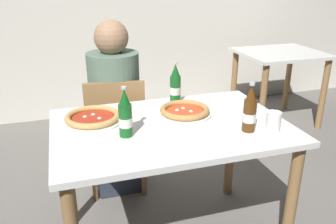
% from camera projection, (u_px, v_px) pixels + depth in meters
% --- Properties ---
extents(dining_table_main, '(1.20, 0.80, 0.75)m').
position_uv_depth(dining_table_main, '(171.00, 144.00, 1.84)').
color(dining_table_main, silver).
rests_on(dining_table_main, ground_plane).
extents(chair_behind_table, '(0.45, 0.45, 0.85)m').
position_uv_depth(chair_behind_table, '(116.00, 129.00, 2.39)').
color(chair_behind_table, olive).
rests_on(chair_behind_table, ground_plane).
extents(diner_seated, '(0.34, 0.34, 1.21)m').
position_uv_depth(diner_seated, '(116.00, 113.00, 2.40)').
color(diner_seated, '#2D3342').
rests_on(diner_seated, ground_plane).
extents(dining_table_background, '(0.80, 0.70, 0.75)m').
position_uv_depth(dining_table_background, '(279.00, 67.00, 3.52)').
color(dining_table_background, silver).
rests_on(dining_table_background, ground_plane).
extents(pizza_margherita_near, '(0.31, 0.31, 0.04)m').
position_uv_depth(pizza_margherita_near, '(93.00, 118.00, 1.83)').
color(pizza_margherita_near, white).
rests_on(pizza_margherita_near, dining_table_main).
extents(pizza_marinara_far, '(0.29, 0.29, 0.04)m').
position_uv_depth(pizza_marinara_far, '(185.00, 111.00, 1.92)').
color(pizza_marinara_far, white).
rests_on(pizza_marinara_far, dining_table_main).
extents(beer_bottle_left, '(0.07, 0.07, 0.25)m').
position_uv_depth(beer_bottle_left, '(250.00, 111.00, 1.69)').
color(beer_bottle_left, '#512D0F').
rests_on(beer_bottle_left, dining_table_main).
extents(beer_bottle_center, '(0.07, 0.07, 0.25)m').
position_uv_depth(beer_bottle_center, '(175.00, 85.00, 2.08)').
color(beer_bottle_center, '#14591E').
rests_on(beer_bottle_center, dining_table_main).
extents(beer_bottle_right, '(0.07, 0.07, 0.25)m').
position_uv_depth(beer_bottle_right, '(125.00, 116.00, 1.64)').
color(beer_bottle_right, '#14591E').
rests_on(beer_bottle_right, dining_table_main).
extents(napkin_with_cutlery, '(0.23, 0.23, 0.01)m').
position_uv_depth(napkin_with_cutlery, '(240.00, 110.00, 1.98)').
color(napkin_with_cutlery, white).
rests_on(napkin_with_cutlery, dining_table_main).
extents(paper_cup, '(0.07, 0.07, 0.09)m').
position_uv_depth(paper_cup, '(274.00, 121.00, 1.72)').
color(paper_cup, white).
rests_on(paper_cup, dining_table_main).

